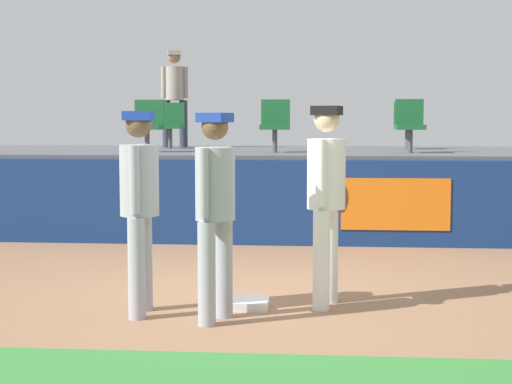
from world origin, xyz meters
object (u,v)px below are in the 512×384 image
seat_front_center (275,123)px  seat_front_right (410,123)px  seat_back_right (407,123)px  seat_back_left (171,123)px  player_fielder_home (327,191)px  player_coach_visitor (140,198)px  player_runner_visitor (215,202)px  spectator_hooded (175,92)px  first_base (247,303)px  seat_front_left (148,123)px

seat_front_center → seat_front_right: (2.11, -0.00, -0.00)m
seat_back_right → seat_back_left: bearing=180.0°
seat_front_right → seat_back_left: 4.51m
seat_back_right → player_fielder_home: bearing=-101.9°
seat_back_left → player_fielder_home: bearing=-68.0°
player_coach_visitor → seat_front_center: bearing=169.8°
player_fielder_home → player_runner_visitor: player_fielder_home is taller
player_coach_visitor → spectator_hooded: bearing=-173.0°
player_fielder_home → seat_front_center: size_ratio=2.24×
seat_back_right → spectator_hooded: 4.39m
seat_back_right → first_base: bearing=-107.2°
player_coach_visitor → seat_front_center: 5.75m
seat_front_left → spectator_hooded: (-0.00, 2.37, 0.58)m
player_coach_visitor → seat_back_right: 8.10m
seat_back_right → player_coach_visitor: bearing=-112.9°
first_base → player_coach_visitor: bearing=-160.0°
first_base → seat_back_right: seat_back_right is taller
seat_front_right → spectator_hooded: bearing=150.3°
player_runner_visitor → seat_front_center: size_ratio=2.15×
first_base → seat_front_left: seat_front_left is taller
player_coach_visitor → spectator_hooded: spectator_hooded is taller
first_base → seat_front_right: 5.93m
player_fielder_home → seat_back_left: size_ratio=2.24×
player_fielder_home → seat_back_right: bearing=-178.2°
player_fielder_home → seat_back_left: (-2.82, 6.96, 0.64)m
player_coach_visitor → seat_back_left: (-1.15, 7.44, 0.67)m
seat_front_center → player_runner_visitor: bearing=-91.7°
player_fielder_home → seat_front_right: bearing=179.4°
player_fielder_home → seat_back_right: size_ratio=2.24×
seat_front_left → seat_front_center: bearing=-0.0°
seat_back_right → player_runner_visitor: bearing=-107.7°
seat_back_right → seat_front_left: size_ratio=1.00×
player_runner_visitor → seat_back_right: 8.04m
player_coach_visitor → seat_back_right: (3.14, 7.44, 0.67)m
seat_back_left → spectator_hooded: (-0.03, 0.57, 0.58)m
player_coach_visitor → seat_front_center: size_ratio=2.18×
seat_back_right → spectator_hooded: spectator_hooded is taller
seat_front_right → seat_back_right: same height
seat_front_center → spectator_hooded: spectator_hooded is taller
player_runner_visitor → spectator_hooded: size_ratio=0.99×
seat_front_left → seat_back_left: bearing=89.2°
seat_front_center → seat_front_left: bearing=180.0°
seat_back_right → seat_front_left: 4.67m
player_runner_visitor → seat_front_center: (0.17, 5.83, 0.68)m
player_coach_visitor → seat_front_left: seat_front_left is taller
player_runner_visitor → seat_back_left: bearing=-146.0°
seat_back_right → seat_front_left: (-4.31, -1.80, 0.00)m
seat_front_center → seat_back_right: 2.89m
player_fielder_home → player_coach_visitor: bearing=-60.3°
first_base → player_runner_visitor: bearing=-113.0°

